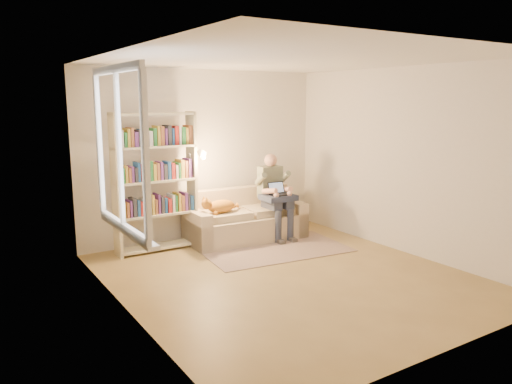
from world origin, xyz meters
TOP-DOWN VIEW (x-y plane):
  - floor at (0.00, 0.00)m, footprint 4.50×4.50m
  - ceiling at (0.00, 0.00)m, footprint 4.00×4.50m
  - wall_left at (-2.00, 0.00)m, footprint 0.02×4.50m
  - wall_right at (2.00, 0.00)m, footprint 0.02×4.50m
  - wall_back at (0.00, 2.25)m, footprint 4.00×0.02m
  - wall_front at (0.00, -2.25)m, footprint 4.00×0.02m
  - window at (-1.95, 0.20)m, footprint 0.12×1.52m
  - sofa at (0.43, 1.74)m, footprint 1.86×0.92m
  - person at (0.87, 1.57)m, footprint 0.39×0.60m
  - cat at (-0.02, 1.65)m, footprint 0.67×0.26m
  - blanket at (0.82, 1.45)m, footprint 0.52×0.43m
  - laptop at (0.82, 1.46)m, footprint 0.28×0.26m
  - bookshelf at (-0.94, 1.90)m, footprint 1.31×0.36m
  - rug at (0.50, 1.01)m, footprint 2.19×1.44m

SIDE VIEW (x-z plane):
  - floor at x=0.00m, z-range 0.00..0.00m
  - rug at x=0.50m, z-range 0.00..0.01m
  - sofa at x=0.43m, z-range -0.11..0.67m
  - cat at x=-0.02m, z-range 0.48..0.72m
  - blanket at x=0.82m, z-range 0.62..0.70m
  - person at x=0.87m, z-range 0.08..1.40m
  - laptop at x=0.82m, z-range 0.64..0.87m
  - bookshelf at x=-0.94m, z-range 0.10..2.09m
  - wall_left at x=-2.00m, z-range 0.00..2.60m
  - wall_right at x=2.00m, z-range 0.00..2.60m
  - wall_back at x=0.00m, z-range 0.00..2.60m
  - wall_front at x=0.00m, z-range 0.00..2.60m
  - window at x=-1.95m, z-range 0.53..2.22m
  - ceiling at x=0.00m, z-range 2.59..2.61m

